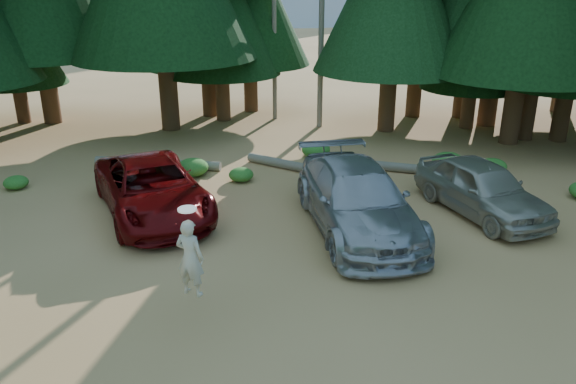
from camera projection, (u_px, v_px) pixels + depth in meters
name	position (u px, v px, depth m)	size (l,w,h in m)	color
ground	(336.00, 300.00, 11.89)	(160.00, 160.00, 0.00)	olive
forest_belt_north	(301.00, 124.00, 25.85)	(36.00, 7.00, 22.00)	black
snag_back	(274.00, 9.00, 24.93)	(0.20, 0.20, 10.00)	#656251
red_pickup	(152.00, 188.00, 15.91)	(2.58, 5.59, 1.55)	#5D0809
silver_minivan_center	(357.00, 199.00, 14.89)	(2.42, 5.96, 1.73)	#A6A8AE
silver_minivan_right	(482.00, 188.00, 15.94)	(1.83, 4.56, 1.55)	#ACA698
frisbee_player	(190.00, 257.00, 10.87)	(0.69, 0.59, 1.83)	beige
log_left	(157.00, 164.00, 19.92)	(0.33, 0.33, 4.60)	#656251
log_mid	(295.00, 166.00, 19.64)	(0.32, 0.32, 3.90)	#656251
log_right	(393.00, 167.00, 19.57)	(0.33, 0.33, 5.09)	#656251
shrub_far_left	(193.00, 167.00, 19.12)	(1.07, 1.07, 0.59)	#22641E
shrub_left	(241.00, 175.00, 18.63)	(0.82, 0.82, 0.45)	#22641E
shrub_center_left	(325.00, 166.00, 19.22)	(1.15, 1.15, 0.63)	#22641E
shrub_center_right	(316.00, 149.00, 21.05)	(1.07, 1.07, 0.59)	#22641E
shrub_right	(493.00, 166.00, 19.38)	(0.93, 0.93, 0.51)	#22641E
shrub_far_right	(448.00, 162.00, 19.65)	(1.14, 1.14, 0.63)	#22641E
shrub_edge_west	(16.00, 182.00, 17.98)	(0.77, 0.77, 0.42)	#22641E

